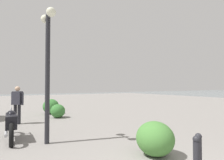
{
  "coord_description": "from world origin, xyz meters",
  "views": [
    {
      "loc": [
        -1.25,
        2.36,
        1.74
      ],
      "look_at": [
        8.91,
        -4.02,
        2.09
      ],
      "focal_mm": 31.12,
      "sensor_mm": 36.0,
      "label": 1
    }
  ],
  "objects": [
    {
      "name": "shrub_low",
      "position": [
        2.29,
        -1.13,
        0.42
      ],
      "size": [
        1.0,
        0.9,
        0.85
      ],
      "color": "#477F38",
      "rests_on": "ground"
    },
    {
      "name": "shrub_round",
      "position": [
        9.26,
        -0.77,
        0.36
      ],
      "size": [
        0.86,
        0.77,
        0.73
      ],
      "color": "#387533",
      "rests_on": "ground"
    },
    {
      "name": "shrub_wide",
      "position": [
        10.92,
        -0.83,
        0.46
      ],
      "size": [
        1.07,
        0.96,
        0.91
      ],
      "color": "#387533",
      "rests_on": "ground"
    },
    {
      "name": "bollard_mid",
      "position": [
        1.05,
        -1.06,
        0.43
      ],
      "size": [
        0.13,
        0.13,
        0.82
      ],
      "color": "#232328",
      "rests_on": "ground"
    },
    {
      "name": "motorcycle",
      "position": [
        5.78,
        1.78,
        0.5
      ],
      "size": [
        2.17,
        0.43,
        1.06
      ],
      "color": "black",
      "rests_on": "ground"
    },
    {
      "name": "bollard_near",
      "position": [
        0.88,
        -0.74,
        0.45
      ],
      "size": [
        0.13,
        0.13,
        0.86
      ],
      "color": "#232328",
      "rests_on": "ground"
    },
    {
      "name": "pedestrian",
      "position": [
        8.51,
        1.31,
        0.99
      ],
      "size": [
        0.46,
        0.48,
        1.71
      ],
      "color": "black",
      "rests_on": "ground"
    },
    {
      "name": "lamppost",
      "position": [
        4.76,
        0.9,
        2.68
      ],
      "size": [
        0.98,
        0.28,
        4.02
      ],
      "color": "#232328",
      "rests_on": "ground"
    }
  ]
}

